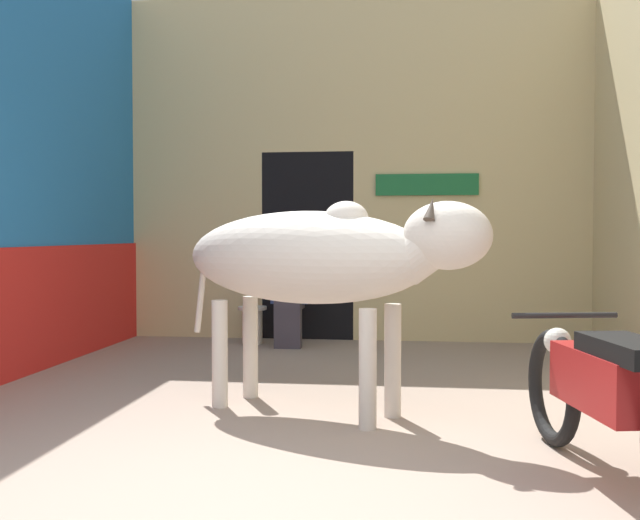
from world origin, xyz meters
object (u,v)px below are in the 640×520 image
at_px(motorcycle_near, 609,394).
at_px(bucket, 591,358).
at_px(plastic_stool, 252,324).
at_px(cow, 319,259).
at_px(shopkeeper_seated, 290,286).

distance_m(motorcycle_near, bucket, 3.05).
bearing_deg(plastic_stool, cow, -69.64).
distance_m(cow, motorcycle_near, 2.06).
distance_m(plastic_stool, bucket, 3.51).
relative_size(shopkeeper_seated, plastic_stool, 3.00).
bearing_deg(bucket, motorcycle_near, -101.17).
height_order(cow, plastic_stool, cow).
xyz_separation_m(cow, shopkeeper_seated, (-0.69, 2.91, -0.39)).
height_order(shopkeeper_seated, plastic_stool, shopkeeper_seated).
height_order(motorcycle_near, bucket, motorcycle_near).
bearing_deg(cow, bucket, 39.37).
xyz_separation_m(plastic_stool, bucket, (3.26, -1.30, -0.09)).
bearing_deg(bucket, plastic_stool, 158.20).
bearing_deg(motorcycle_near, cow, 141.42).
relative_size(plastic_stool, bucket, 1.56).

